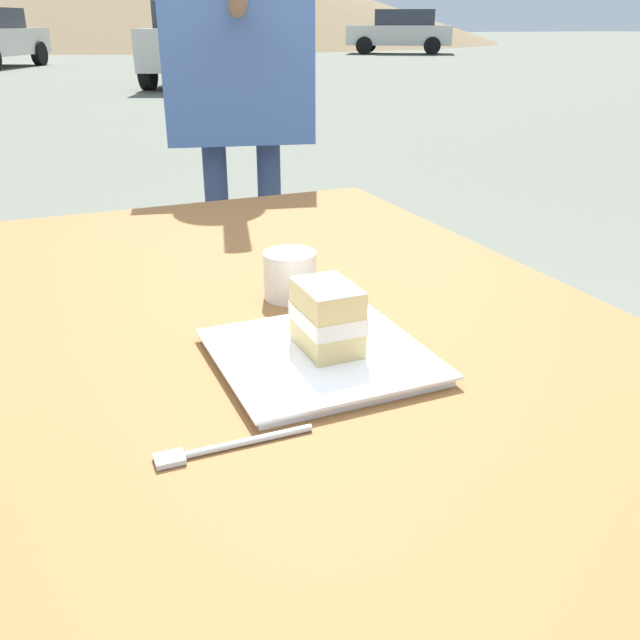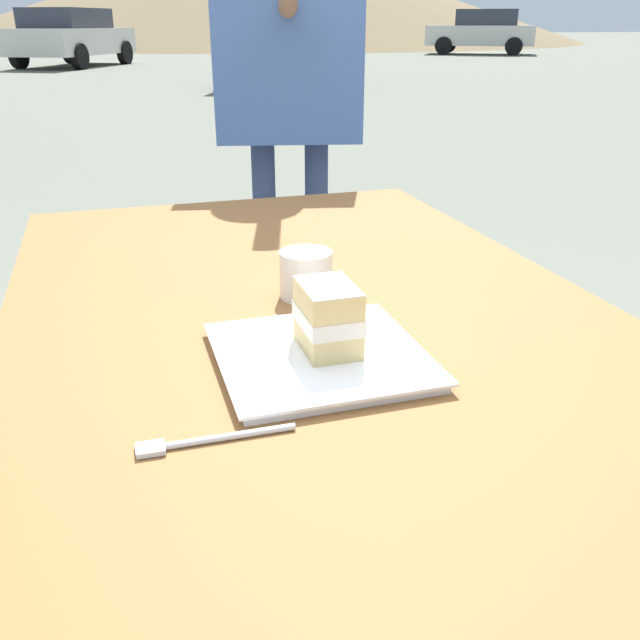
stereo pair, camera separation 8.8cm
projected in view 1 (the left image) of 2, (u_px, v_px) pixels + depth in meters
The scene contains 8 objects.
patio_table at pixel (322, 387), 1.02m from camera, with size 1.68×0.93×0.74m.
dessert_plate at pixel (320, 357), 0.90m from camera, with size 0.27×0.27×0.02m.
cake_slice at pixel (327, 317), 0.89m from camera, with size 0.10×0.08×0.09m.
dessert_fork at pixel (224, 447), 0.72m from camera, with size 0.02×0.17×0.01m.
coffee_cup at pixel (290, 274), 1.10m from camera, with size 0.09×0.09×0.08m.
diner_person at pixel (237, 51), 2.02m from camera, with size 0.60×0.47×1.61m.
parked_car_near at pixel (207, 41), 13.57m from camera, with size 4.30×3.31×1.52m.
parked_car_extra at pixel (401, 31), 27.14m from camera, with size 3.73×4.44×1.62m.
Camera 1 is at (-0.82, 0.36, 1.15)m, focal length 38.60 mm.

